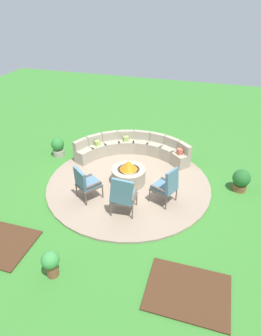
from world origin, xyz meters
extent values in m
plane|color=#387A2D|center=(0.00, 0.00, 0.00)|extent=(24.00, 24.00, 0.00)
cylinder|color=gray|center=(0.00, 0.00, 0.03)|extent=(4.91, 4.91, 0.06)
cube|color=#472B19|center=(2.21, -3.21, 0.02)|extent=(1.62, 1.26, 0.04)
cylinder|color=#9E937F|center=(0.00, 0.00, 0.30)|extent=(1.01, 1.01, 0.47)
cylinder|color=black|center=(0.00, 0.00, 0.50)|extent=(0.65, 0.65, 0.06)
cone|color=orange|center=(0.00, 0.00, 0.67)|extent=(0.52, 0.52, 0.28)
cube|color=#9E937F|center=(1.33, 1.44, 0.28)|extent=(0.71, 0.70, 0.44)
cube|color=#9E937F|center=(1.43, 1.55, 0.66)|extent=(0.51, 0.49, 0.31)
cube|color=#9E937F|center=(0.89, 1.74, 0.28)|extent=(0.69, 0.65, 0.44)
cube|color=#9E937F|center=(0.96, 1.87, 0.66)|extent=(0.56, 0.39, 0.31)
cube|color=#9E937F|center=(0.39, 1.92, 0.28)|extent=(0.62, 0.55, 0.44)
cube|color=#9E937F|center=(0.42, 2.06, 0.66)|extent=(0.57, 0.27, 0.31)
cube|color=#9E937F|center=(-0.14, 1.95, 0.28)|extent=(0.58, 0.49, 0.44)
cube|color=#9E937F|center=(-0.15, 2.10, 0.66)|extent=(0.56, 0.20, 0.31)
cube|color=#9E937F|center=(-0.66, 1.84, 0.28)|extent=(0.67, 0.61, 0.44)
cube|color=#9E937F|center=(-0.71, 1.98, 0.66)|extent=(0.57, 0.34, 0.31)
cube|color=#9E937F|center=(-1.14, 1.60, 0.28)|extent=(0.71, 0.68, 0.44)
cube|color=#9E937F|center=(-1.22, 1.72, 0.66)|extent=(0.54, 0.45, 0.31)
cube|color=#9E937F|center=(-1.52, 1.23, 0.28)|extent=(0.69, 0.71, 0.44)
cube|color=#9E937F|center=(-1.64, 1.32, 0.66)|extent=(0.47, 0.52, 0.31)
cube|color=#9E937F|center=(-1.80, 0.78, 0.28)|extent=(0.63, 0.68, 0.44)
cube|color=#9E937F|center=(-1.93, 0.83, 0.66)|extent=(0.36, 0.56, 0.31)
cube|color=#93B756|center=(-0.65, 1.80, 0.59)|extent=(0.21, 0.20, 0.17)
cube|color=#BC5B47|center=(1.30, 1.40, 0.59)|extent=(0.23, 0.24, 0.18)
cube|color=#93B756|center=(-1.49, 1.20, 0.59)|extent=(0.21, 0.22, 0.17)
cylinder|color=brown|center=(-0.89, -0.64, 0.25)|extent=(0.04, 0.04, 0.38)
cylinder|color=brown|center=(-0.47, -0.93, 0.25)|extent=(0.04, 0.04, 0.38)
cylinder|color=brown|center=(-1.19, -1.09, 0.25)|extent=(0.04, 0.04, 0.38)
cylinder|color=brown|center=(-0.77, -1.38, 0.25)|extent=(0.04, 0.04, 0.38)
cube|color=brown|center=(-0.83, -1.01, 0.47)|extent=(0.77, 0.78, 0.05)
cube|color=slate|center=(-0.83, -1.01, 0.54)|extent=(0.71, 0.72, 0.09)
cube|color=slate|center=(-0.97, -1.21, 0.78)|extent=(0.48, 0.41, 0.62)
cube|color=brown|center=(-1.03, -0.87, 0.60)|extent=(0.32, 0.43, 0.04)
cube|color=brown|center=(-0.63, -1.15, 0.60)|extent=(0.32, 0.43, 0.04)
cylinder|color=brown|center=(-0.03, -1.02, 0.25)|extent=(0.04, 0.04, 0.38)
cylinder|color=brown|center=(0.53, -0.97, 0.25)|extent=(0.04, 0.04, 0.38)
cylinder|color=brown|center=(0.01, -1.58, 0.25)|extent=(0.04, 0.04, 0.38)
cylinder|color=brown|center=(0.58, -1.54, 0.25)|extent=(0.04, 0.04, 0.38)
cube|color=brown|center=(0.27, -1.28, 0.47)|extent=(0.65, 0.65, 0.05)
cube|color=slate|center=(0.27, -1.28, 0.54)|extent=(0.60, 0.59, 0.09)
cube|color=slate|center=(0.29, -1.54, 0.84)|extent=(0.63, 0.14, 0.76)
cube|color=brown|center=(0.00, -1.30, 0.60)|extent=(0.09, 0.51, 0.04)
cube|color=brown|center=(0.54, -1.26, 0.60)|extent=(0.09, 0.51, 0.04)
cylinder|color=brown|center=(0.82, -0.71, 0.25)|extent=(0.04, 0.04, 0.38)
cylinder|color=brown|center=(1.02, -0.25, 0.25)|extent=(0.04, 0.04, 0.38)
cylinder|color=brown|center=(1.32, -0.93, 0.25)|extent=(0.04, 0.04, 0.38)
cylinder|color=brown|center=(1.52, -0.46, 0.25)|extent=(0.04, 0.04, 0.38)
cube|color=brown|center=(1.17, -0.59, 0.47)|extent=(0.74, 0.73, 0.05)
cube|color=slate|center=(1.17, -0.59, 0.54)|extent=(0.68, 0.67, 0.09)
cube|color=slate|center=(1.40, -0.68, 0.81)|extent=(0.33, 0.55, 0.67)
cube|color=brown|center=(1.07, -0.81, 0.60)|extent=(0.47, 0.24, 0.04)
cube|color=brown|center=(1.26, -0.36, 0.60)|extent=(0.47, 0.24, 0.04)
cylinder|color=#A89E8E|center=(-2.89, 0.97, 0.11)|extent=(0.40, 0.40, 0.23)
sphere|color=#2D7A33|center=(-2.89, 0.97, 0.45)|extent=(0.44, 0.44, 0.44)
sphere|color=#DB337A|center=(-2.83, 0.97, 0.55)|extent=(0.18, 0.18, 0.18)
cylinder|color=brown|center=(3.21, 0.65, 0.10)|extent=(0.38, 0.38, 0.21)
sphere|color=#236028|center=(3.21, 0.65, 0.42)|extent=(0.51, 0.51, 0.51)
cylinder|color=brown|center=(-0.54, -3.60, 0.15)|extent=(0.25, 0.25, 0.31)
sphere|color=#3D8E42|center=(-0.54, -3.60, 0.45)|extent=(0.37, 0.37, 0.37)
camera|label=1|loc=(2.15, -6.91, 5.09)|focal=31.00mm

